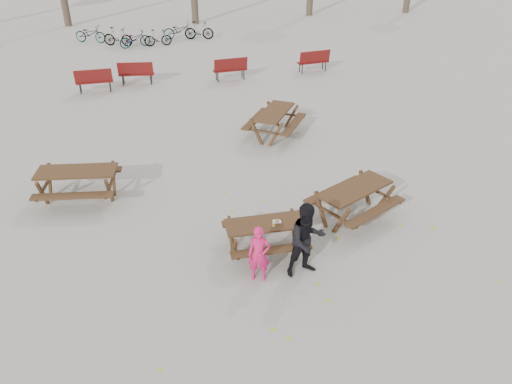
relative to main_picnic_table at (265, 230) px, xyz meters
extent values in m
plane|color=gray|center=(0.00, 0.00, -0.59)|extent=(80.00, 80.00, 0.00)
cube|color=#362013|center=(0.00, 0.00, 0.16)|extent=(1.80, 0.70, 0.05)
cube|color=#362013|center=(0.00, -0.60, -0.14)|extent=(1.80, 0.25, 0.05)
cube|color=#362013|center=(0.00, 0.60, -0.14)|extent=(1.80, 0.25, 0.05)
cylinder|color=#362013|center=(-0.75, -0.30, -0.22)|extent=(0.08, 0.08, 0.73)
cylinder|color=#362013|center=(-0.75, 0.30, -0.22)|extent=(0.08, 0.08, 0.73)
cylinder|color=#362013|center=(0.75, -0.30, -0.22)|extent=(0.08, 0.08, 0.73)
cylinder|color=#362013|center=(0.75, 0.30, -0.22)|extent=(0.08, 0.08, 0.73)
cube|color=white|center=(0.26, -0.05, 0.21)|extent=(0.18, 0.11, 0.03)
ellipsoid|color=tan|center=(0.26, -0.05, 0.25)|extent=(0.14, 0.06, 0.05)
cylinder|color=silver|center=(0.16, -0.16, 0.26)|extent=(0.06, 0.06, 0.15)
cylinder|color=#F1A10C|center=(0.16, -0.16, 0.25)|extent=(0.07, 0.07, 0.05)
cylinder|color=white|center=(0.16, -0.16, 0.35)|extent=(0.03, 0.03, 0.02)
imported|color=#D41A5C|center=(-0.35, -0.93, 0.06)|extent=(0.54, 0.42, 1.29)
imported|color=black|center=(0.69, -0.94, 0.28)|extent=(0.95, 0.80, 1.73)
imported|color=black|center=(-5.28, 20.84, -0.11)|extent=(1.91, 1.32, 0.95)
imported|color=black|center=(-3.75, 19.69, -0.09)|extent=(1.71, 1.09, 1.00)
imported|color=black|center=(-2.84, 19.27, -0.14)|extent=(1.81, 1.12, 0.90)
imported|color=black|center=(-1.61, 19.26, -0.14)|extent=(1.51, 0.50, 0.90)
imported|color=black|center=(-0.32, 20.57, -0.10)|extent=(1.88, 0.80, 0.96)
imported|color=black|center=(0.77, 20.28, -0.09)|extent=(1.72, 0.79, 1.00)
camera|label=1|loc=(-2.14, -9.02, 6.48)|focal=35.00mm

